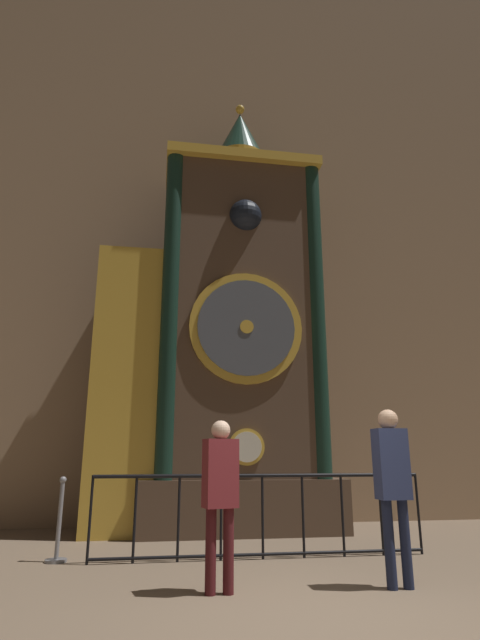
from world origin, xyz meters
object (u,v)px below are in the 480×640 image
clock_tower (222,334)px  visitor_near (220,486)px  visitor_far (392,476)px  stanchion_post (58,533)px

clock_tower → visitor_near: (-0.50, -4.10, -2.64)m
visitor_far → stanchion_post: bearing=151.4°
clock_tower → stanchion_post: (-2.40, -2.20, -3.31)m
visitor_near → visitor_far: visitor_far is taller
visitor_near → stanchion_post: size_ratio=1.60×
visitor_far → clock_tower: bearing=107.3°
visitor_far → stanchion_post: 4.33m
clock_tower → visitor_far: (1.37, -4.19, -2.55)m
clock_tower → visitor_near: bearing=-96.9°
visitor_far → stanchion_post: size_ratio=1.73×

